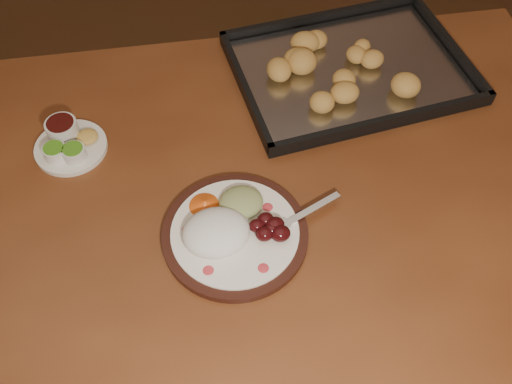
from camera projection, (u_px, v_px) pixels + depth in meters
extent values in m
plane|color=brown|center=(155.00, 329.00, 1.70)|extent=(4.00, 4.00, 0.00)
cube|color=brown|center=(227.00, 198.00, 1.09)|extent=(1.55, 0.99, 0.04)
cylinder|color=#513A18|center=(445.00, 139.00, 1.68)|extent=(0.07, 0.07, 0.71)
cylinder|color=black|center=(235.00, 235.00, 1.01)|extent=(0.26, 0.26, 0.02)
cylinder|color=white|center=(235.00, 232.00, 1.00)|extent=(0.23, 0.23, 0.01)
ellipsoid|color=red|center=(208.00, 270.00, 0.95)|extent=(0.02, 0.02, 0.00)
ellipsoid|color=red|center=(263.00, 268.00, 0.96)|extent=(0.02, 0.02, 0.00)
ellipsoid|color=red|center=(268.00, 207.00, 1.03)|extent=(0.02, 0.02, 0.00)
ellipsoid|color=red|center=(187.00, 230.00, 1.00)|extent=(0.02, 0.02, 0.00)
ellipsoid|color=white|center=(216.00, 233.00, 0.98)|extent=(0.12, 0.10, 0.05)
ellipsoid|color=#4B0A10|center=(265.00, 234.00, 0.98)|extent=(0.03, 0.03, 0.02)
ellipsoid|color=#4B0A10|center=(275.00, 225.00, 0.99)|extent=(0.03, 0.03, 0.02)
ellipsoid|color=#4B0A10|center=(265.00, 219.00, 1.00)|extent=(0.03, 0.03, 0.02)
ellipsoid|color=#4B0A10|center=(280.00, 233.00, 0.98)|extent=(0.03, 0.03, 0.02)
ellipsoid|color=#4B0A10|center=(257.00, 226.00, 0.99)|extent=(0.03, 0.03, 0.02)
ellipsoid|color=#4B0A10|center=(272.00, 229.00, 0.99)|extent=(0.03, 0.03, 0.02)
ellipsoid|color=tan|center=(241.00, 202.00, 1.03)|extent=(0.08, 0.07, 0.03)
cone|color=#F45A16|center=(205.00, 204.00, 1.02)|extent=(0.08, 0.08, 0.03)
cube|color=silver|center=(311.00, 210.00, 1.02)|extent=(0.12, 0.06, 0.00)
cube|color=silver|center=(281.00, 226.00, 1.00)|extent=(0.04, 0.03, 0.00)
cylinder|color=silver|center=(273.00, 236.00, 0.99)|extent=(0.03, 0.01, 0.00)
cylinder|color=silver|center=(271.00, 234.00, 0.99)|extent=(0.03, 0.01, 0.00)
cylinder|color=silver|center=(269.00, 231.00, 1.00)|extent=(0.03, 0.01, 0.00)
cylinder|color=silver|center=(268.00, 229.00, 1.00)|extent=(0.03, 0.01, 0.00)
cylinder|color=white|center=(71.00, 148.00, 1.13)|extent=(0.14, 0.14, 0.01)
cylinder|color=white|center=(55.00, 152.00, 1.10)|extent=(0.04, 0.04, 0.03)
cylinder|color=#478D1C|center=(53.00, 148.00, 1.09)|extent=(0.04, 0.04, 0.00)
cylinder|color=white|center=(74.00, 153.00, 1.10)|extent=(0.04, 0.04, 0.03)
cylinder|color=#478D1C|center=(73.00, 149.00, 1.09)|extent=(0.04, 0.04, 0.00)
cylinder|color=silver|center=(62.00, 129.00, 1.13)|extent=(0.06, 0.06, 0.04)
cylinder|color=#330B09|center=(60.00, 123.00, 1.12)|extent=(0.05, 0.05, 0.00)
ellipsoid|color=gold|center=(87.00, 137.00, 1.13)|extent=(0.04, 0.04, 0.01)
cube|color=black|center=(350.00, 71.00, 1.26)|extent=(0.53, 0.41, 0.01)
cube|color=black|center=(321.00, 17.00, 1.35)|extent=(0.50, 0.06, 0.02)
cube|color=black|center=(385.00, 122.00, 1.15)|extent=(0.50, 0.06, 0.02)
cube|color=black|center=(449.00, 44.00, 1.29)|extent=(0.04, 0.36, 0.02)
cube|color=black|center=(245.00, 89.00, 1.21)|extent=(0.04, 0.36, 0.02)
cube|color=silver|center=(350.00, 69.00, 1.26)|extent=(0.49, 0.37, 0.00)
ellipsoid|color=gold|center=(377.00, 56.00, 1.25)|extent=(0.06, 0.05, 0.04)
ellipsoid|color=gold|center=(391.00, 40.00, 1.28)|extent=(0.07, 0.07, 0.04)
ellipsoid|color=gold|center=(352.00, 31.00, 1.30)|extent=(0.07, 0.07, 0.04)
ellipsoid|color=gold|center=(341.00, 44.00, 1.28)|extent=(0.05, 0.06, 0.04)
ellipsoid|color=gold|center=(315.00, 43.00, 1.28)|extent=(0.07, 0.07, 0.04)
ellipsoid|color=gold|center=(325.00, 60.00, 1.24)|extent=(0.07, 0.07, 0.04)
ellipsoid|color=gold|center=(295.00, 74.00, 1.22)|extent=(0.06, 0.05, 0.04)
ellipsoid|color=gold|center=(329.00, 85.00, 1.20)|extent=(0.07, 0.07, 0.04)
ellipsoid|color=gold|center=(327.00, 85.00, 1.20)|extent=(0.07, 0.07, 0.04)
ellipsoid|color=gold|center=(369.00, 90.00, 1.19)|extent=(0.05, 0.06, 0.04)
ellipsoid|color=gold|center=(372.00, 70.00, 1.22)|extent=(0.07, 0.07, 0.04)
ellipsoid|color=gold|center=(407.00, 62.00, 1.24)|extent=(0.07, 0.07, 0.04)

